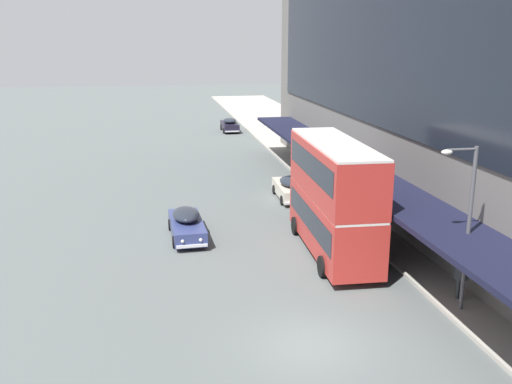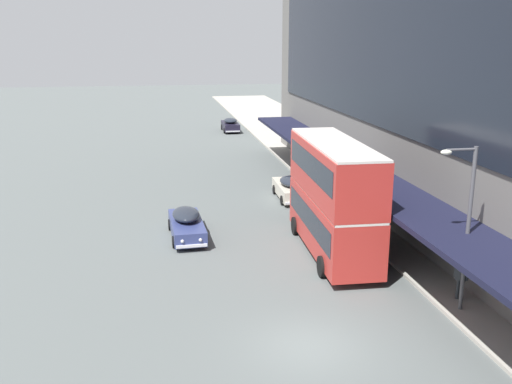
% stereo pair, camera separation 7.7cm
% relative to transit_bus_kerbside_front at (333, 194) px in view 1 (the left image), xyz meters
% --- Properties ---
extents(ground, '(240.00, 240.00, 0.00)m').
position_rel_transit_bus_kerbside_front_xyz_m(ground, '(-3.61, -8.75, -3.13)').
color(ground, '#545A59').
extents(transit_bus_kerbside_front, '(3.00, 9.38, 5.80)m').
position_rel_transit_bus_kerbside_front_xyz_m(transit_bus_kerbside_front, '(0.00, 0.00, 0.00)').
color(transit_bus_kerbside_front, '#B72D28').
rests_on(transit_bus_kerbside_front, ground).
extents(sedan_oncoming_front, '(1.93, 4.80, 1.62)m').
position_rel_transit_bus_kerbside_front_xyz_m(sedan_oncoming_front, '(0.26, 40.21, -2.34)').
color(sedan_oncoming_front, black).
rests_on(sedan_oncoming_front, ground).
extents(sedan_lead_mid, '(1.97, 5.03, 1.57)m').
position_rel_transit_bus_kerbside_front_xyz_m(sedan_lead_mid, '(-7.15, 3.79, -2.36)').
color(sedan_lead_mid, navy).
rests_on(sedan_lead_mid, ground).
extents(sedan_second_near, '(2.01, 4.79, 1.60)m').
position_rel_transit_bus_kerbside_front_xyz_m(sedan_second_near, '(0.37, 10.32, -2.35)').
color(sedan_second_near, beige).
rests_on(sedan_second_near, ground).
extents(pedestrian_at_kerb, '(0.43, 0.51, 1.86)m').
position_rel_transit_bus_kerbside_front_xyz_m(pedestrian_at_kerb, '(3.53, -6.41, -1.95)').
color(pedestrian_at_kerb, '#2D3337').
rests_on(pedestrian_at_kerb, sidewalk_kerb).
extents(street_lamp, '(1.50, 0.28, 6.64)m').
position_rel_transit_bus_kerbside_front_xyz_m(street_lamp, '(2.94, -7.24, 0.90)').
color(street_lamp, '#4C4C51').
rests_on(street_lamp, sidewalk_kerb).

